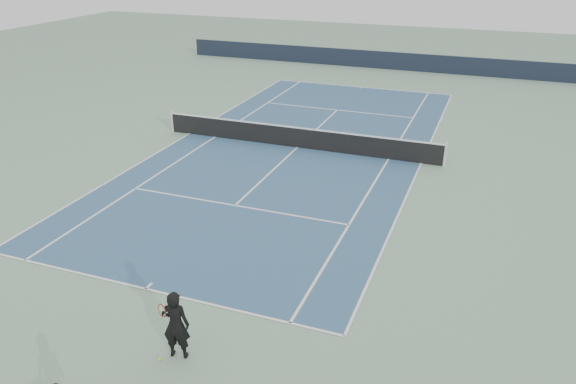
% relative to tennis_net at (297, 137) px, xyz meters
% --- Properties ---
extents(ground, '(80.00, 80.00, 0.00)m').
position_rel_tennis_net_xyz_m(ground, '(0.00, 0.00, -0.50)').
color(ground, gray).
extents(court_surface, '(10.97, 23.77, 0.01)m').
position_rel_tennis_net_xyz_m(court_surface, '(0.00, 0.00, -0.50)').
color(court_surface, '#325677').
rests_on(court_surface, ground).
extents(tennis_net, '(12.90, 0.10, 1.07)m').
position_rel_tennis_net_xyz_m(tennis_net, '(0.00, 0.00, 0.00)').
color(tennis_net, silver).
rests_on(tennis_net, ground).
extents(windscreen_far, '(30.00, 0.25, 1.20)m').
position_rel_tennis_net_xyz_m(windscreen_far, '(0.00, 17.88, 0.10)').
color(windscreen_far, black).
rests_on(windscreen_far, ground).
extents(tennis_player, '(0.81, 0.58, 1.69)m').
position_rel_tennis_net_xyz_m(tennis_player, '(2.18, -13.84, 0.34)').
color(tennis_player, black).
rests_on(tennis_player, ground).
extents(tennis_ball, '(0.07, 0.07, 0.07)m').
position_rel_tennis_net_xyz_m(tennis_ball, '(1.87, -14.13, -0.47)').
color(tennis_ball, '#BCE72F').
rests_on(tennis_ball, ground).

